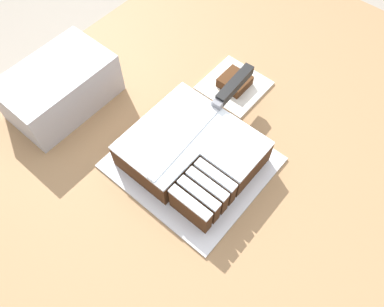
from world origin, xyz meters
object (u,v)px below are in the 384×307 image
(knife, at_px, (226,94))
(storage_box, at_px, (60,88))
(cake_board, at_px, (192,162))
(brownie, at_px, (235,81))
(cake, at_px, (192,151))

(knife, relative_size, storage_box, 1.41)
(knife, bearing_deg, cake_board, 6.10)
(knife, distance_m, brownie, 0.12)
(cake, distance_m, knife, 0.14)
(cake, xyz_separation_m, storage_box, (-0.07, 0.33, 0.01))
(cake_board, distance_m, knife, 0.16)
(knife, distance_m, storage_box, 0.37)
(cake, relative_size, storage_box, 1.01)
(knife, height_order, storage_box, storage_box)
(cake, distance_m, brownie, 0.23)
(cake_board, relative_size, cake, 1.24)
(storage_box, bearing_deg, cake, -77.86)
(cake, height_order, storage_box, storage_box)
(cake_board, relative_size, brownie, 4.67)
(knife, bearing_deg, cake, 4.52)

